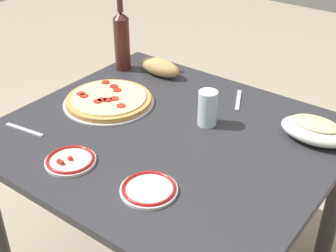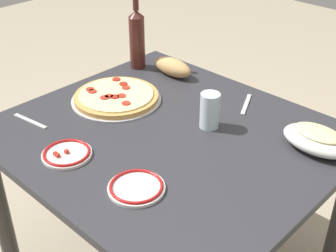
{
  "view_description": "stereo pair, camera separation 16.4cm",
  "coord_description": "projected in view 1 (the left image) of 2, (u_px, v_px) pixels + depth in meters",
  "views": [
    {
      "loc": [
        -0.84,
        1.12,
        1.61
      ],
      "look_at": [
        0.0,
        0.0,
        0.75
      ],
      "focal_mm": 49.38,
      "sensor_mm": 36.0,
      "label": 1
    },
    {
      "loc": [
        -0.96,
        1.01,
        1.61
      ],
      "look_at": [
        0.0,
        0.0,
        0.75
      ],
      "focal_mm": 49.38,
      "sensor_mm": 36.0,
      "label": 2
    }
  ],
  "objects": [
    {
      "name": "fork_left",
      "position": [
        24.0,
        130.0,
        1.67
      ],
      "size": [
        0.17,
        0.04,
        0.0
      ],
      "primitive_type": "cube",
      "rotation": [
        0.0,
        0.0,
        3.29
      ],
      "color": "#B7B7BC",
      "rests_on": "dining_table"
    },
    {
      "name": "water_glass",
      "position": [
        208.0,
        108.0,
        1.67
      ],
      "size": [
        0.07,
        0.07,
        0.13
      ],
      "primitive_type": "cylinder",
      "color": "silver",
      "rests_on": "dining_table"
    },
    {
      "name": "side_plate_far",
      "position": [
        70.0,
        160.0,
        1.5
      ],
      "size": [
        0.17,
        0.17,
        0.02
      ],
      "color": "white",
      "rests_on": "dining_table"
    },
    {
      "name": "fork_right",
      "position": [
        238.0,
        100.0,
        1.86
      ],
      "size": [
        0.09,
        0.16,
        0.0
      ],
      "primitive_type": "cube",
      "rotation": [
        0.0,
        0.0,
        5.16
      ],
      "color": "#B7B7BC",
      "rests_on": "dining_table"
    },
    {
      "name": "pepperoni_pizza",
      "position": [
        109.0,
        100.0,
        1.84
      ],
      "size": [
        0.36,
        0.36,
        0.03
      ],
      "color": "#B7B7BC",
      "rests_on": "dining_table"
    },
    {
      "name": "baked_pasta_dish",
      "position": [
        315.0,
        130.0,
        1.6
      ],
      "size": [
        0.24,
        0.15,
        0.08
      ],
      "color": "white",
      "rests_on": "dining_table"
    },
    {
      "name": "dining_table",
      "position": [
        168.0,
        159.0,
        1.71
      ],
      "size": [
        1.15,
        1.02,
        0.72
      ],
      "color": "#2D2D33",
      "rests_on": "ground"
    },
    {
      "name": "wine_bottle",
      "position": [
        122.0,
        40.0,
        2.05
      ],
      "size": [
        0.07,
        0.07,
        0.34
      ],
      "color": "#471E19",
      "rests_on": "dining_table"
    },
    {
      "name": "bread_loaf",
      "position": [
        160.0,
        67.0,
        2.04
      ],
      "size": [
        0.2,
        0.09,
        0.08
      ],
      "primitive_type": "ellipsoid",
      "color": "tan",
      "rests_on": "dining_table"
    },
    {
      "name": "side_plate_near",
      "position": [
        149.0,
        189.0,
        1.37
      ],
      "size": [
        0.17,
        0.17,
        0.02
      ],
      "color": "white",
      "rests_on": "dining_table"
    }
  ]
}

